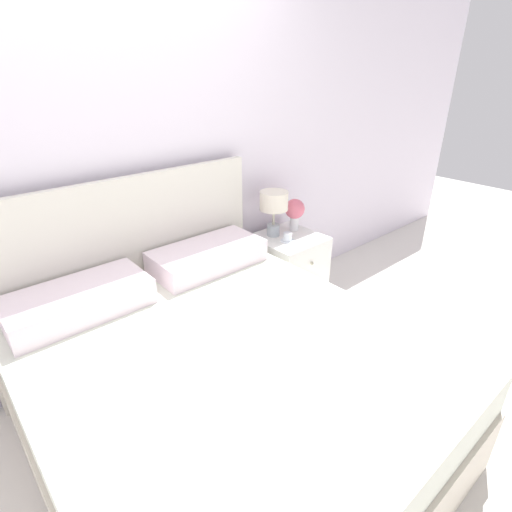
{
  "coord_description": "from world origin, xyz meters",
  "views": [
    {
      "loc": [
        -0.86,
        -2.18,
        1.77
      ],
      "look_at": [
        0.57,
        -0.53,
        0.72
      ],
      "focal_mm": 28.0,
      "sensor_mm": 36.0,
      "label": 1
    }
  ],
  "objects": [
    {
      "name": "wall_back",
      "position": [
        0.0,
        0.07,
        1.3
      ],
      "size": [
        8.0,
        0.06,
        2.6
      ],
      "color": "white",
      "rests_on": "ground_plane"
    },
    {
      "name": "bed",
      "position": [
        0.0,
        -0.89,
        0.32
      ],
      "size": [
        1.71,
        1.93,
        1.2
      ],
      "color": "beige",
      "rests_on": "ground_plane"
    },
    {
      "name": "teacup",
      "position": [
        1.07,
        -0.3,
        0.62
      ],
      "size": [
        0.1,
        0.1,
        0.07
      ],
      "color": "white",
      "rests_on": "nightstand"
    },
    {
      "name": "flower_vase",
      "position": [
        1.27,
        -0.18,
        0.75
      ],
      "size": [
        0.15,
        0.15,
        0.25
      ],
      "color": "white",
      "rests_on": "nightstand"
    },
    {
      "name": "ground_plane",
      "position": [
        0.0,
        0.0,
        0.0
      ],
      "size": [
        12.0,
        12.0,
        0.0
      ],
      "primitive_type": "plane",
      "color": "silver"
    },
    {
      "name": "table_lamp",
      "position": [
        1.07,
        -0.15,
        0.84
      ],
      "size": [
        0.21,
        0.21,
        0.34
      ],
      "color": "#A8B2BC",
      "rests_on": "nightstand"
    },
    {
      "name": "nightstand",
      "position": [
        1.14,
        -0.25,
        0.3
      ],
      "size": [
        0.47,
        0.49,
        0.6
      ],
      "color": "white",
      "rests_on": "ground_plane"
    }
  ]
}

